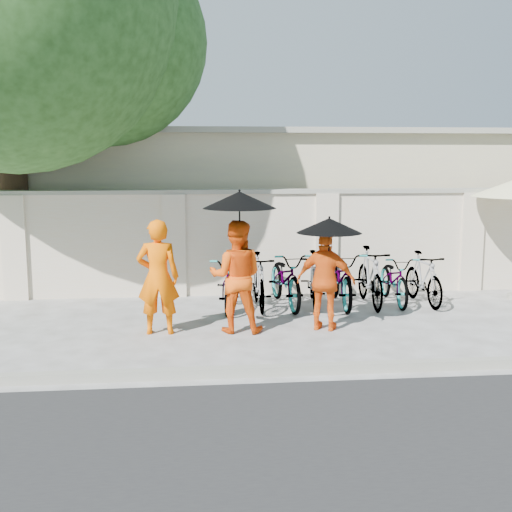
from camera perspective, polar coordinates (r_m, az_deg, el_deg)
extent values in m
plane|color=#B1B0AF|center=(9.75, -1.68, -7.31)|extent=(80.00, 80.00, 0.00)
cube|color=gray|center=(8.12, -0.80, -10.21)|extent=(40.00, 0.16, 0.12)
cube|color=beige|center=(12.77, 1.74, 1.11)|extent=(20.00, 0.30, 2.00)
cube|color=#B5AB8E|center=(16.60, 3.46, 4.95)|extent=(14.00, 6.00, 3.20)
cylinder|color=#3C281D|center=(13.72, -20.86, 6.10)|extent=(0.60, 0.60, 4.40)
sphere|color=#3C7230|center=(12.50, -21.07, 20.21)|extent=(5.80, 5.80, 5.80)
sphere|color=#3C7230|center=(13.23, -13.50, 18.10)|extent=(4.00, 4.00, 4.00)
imported|color=#FE6400|center=(9.92, -8.71, -1.86)|extent=(0.66, 0.45, 1.78)
imported|color=#EB4F0B|center=(9.93, -1.77, -1.83)|extent=(0.95, 0.79, 1.75)
cylinder|color=black|center=(9.76, -1.46, 1.87)|extent=(0.02, 0.02, 1.07)
cone|color=black|center=(9.71, -1.48, 5.01)|extent=(1.12, 1.12, 0.26)
imported|color=#EA5811|center=(10.10, 6.23, -2.21)|extent=(1.00, 0.73, 1.57)
cylinder|color=black|center=(9.94, 6.49, 0.49)|extent=(0.02, 0.02, 0.77)
cone|color=black|center=(9.89, 6.52, 2.71)|extent=(1.01, 1.01, 0.23)
imported|color=#939297|center=(11.53, -2.30, -2.35)|extent=(0.85, 1.89, 0.96)
imported|color=#939297|center=(11.51, 0.26, -2.26)|extent=(0.48, 1.66, 1.00)
imported|color=#939297|center=(11.69, 2.68, -2.01)|extent=(0.90, 2.02, 1.03)
imported|color=#939297|center=(11.82, 5.11, -2.03)|extent=(0.68, 1.69, 0.99)
imported|color=#939297|center=(11.84, 7.62, -1.95)|extent=(0.78, 1.99, 1.03)
imported|color=#939297|center=(11.89, 10.10, -1.85)|extent=(0.57, 1.81, 1.08)
imported|color=#939297|center=(12.20, 12.20, -2.02)|extent=(0.67, 1.77, 0.92)
imported|color=#939297|center=(12.25, 14.66, -1.95)|extent=(0.56, 1.64, 0.97)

